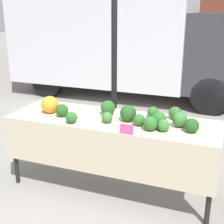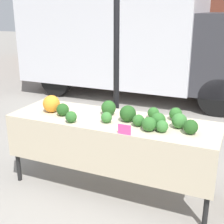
{
  "view_description": "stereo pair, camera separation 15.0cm",
  "coord_description": "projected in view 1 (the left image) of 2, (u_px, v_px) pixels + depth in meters",
  "views": [
    {
      "loc": [
        1.13,
        -2.97,
        1.98
      ],
      "look_at": [
        0.0,
        0.0,
        0.92
      ],
      "focal_mm": 50.0,
      "sensor_mm": 36.0,
      "label": 1
    },
    {
      "loc": [
        1.27,
        -2.92,
        1.98
      ],
      "look_at": [
        0.0,
        0.0,
        0.92
      ],
      "focal_mm": 50.0,
      "sensor_mm": 36.0,
      "label": 2
    }
  ],
  "objects": [
    {
      "name": "market_table",
      "position": [
        110.0,
        130.0,
        3.36
      ],
      "size": [
        2.3,
        0.73,
        0.84
      ],
      "color": "beige",
      "rests_on": "ground_plane"
    },
    {
      "name": "parked_truck",
      "position": [
        126.0,
        37.0,
        7.27
      ],
      "size": [
        5.38,
        2.28,
        2.51
      ],
      "color": "silver",
      "rests_on": "ground_plane"
    },
    {
      "name": "broccoli_head_11",
      "position": [
        71.0,
        118.0,
        3.24
      ],
      "size": [
        0.12,
        0.12,
        0.12
      ],
      "color": "#2D6628",
      "rests_on": "market_table"
    },
    {
      "name": "broccoli_head_2",
      "position": [
        192.0,
        126.0,
        2.99
      ],
      "size": [
        0.14,
        0.14,
        0.14
      ],
      "color": "#23511E",
      "rests_on": "market_table"
    },
    {
      "name": "broccoli_head_12",
      "position": [
        164.0,
        125.0,
        3.03
      ],
      "size": [
        0.12,
        0.12,
        0.12
      ],
      "color": "#387533",
      "rests_on": "market_table"
    },
    {
      "name": "romanesco_head",
      "position": [
        49.0,
        103.0,
        3.73
      ],
      "size": [
        0.15,
        0.15,
        0.12
      ],
      "color": "#93B238",
      "rests_on": "market_table"
    },
    {
      "name": "ground_plane",
      "position": [
        112.0,
        187.0,
        3.65
      ],
      "size": [
        40.0,
        40.0,
        0.0
      ],
      "primitive_type": "plane",
      "color": "gray"
    },
    {
      "name": "broccoli_head_6",
      "position": [
        180.0,
        120.0,
        3.13
      ],
      "size": [
        0.15,
        0.15,
        0.15
      ],
      "color": "#387533",
      "rests_on": "market_table"
    },
    {
      "name": "broccoli_head_4",
      "position": [
        153.0,
        112.0,
        3.4
      ],
      "size": [
        0.13,
        0.13,
        0.13
      ],
      "color": "#2D6628",
      "rests_on": "market_table"
    },
    {
      "name": "broccoli_head_7",
      "position": [
        107.0,
        117.0,
        3.25
      ],
      "size": [
        0.12,
        0.12,
        0.12
      ],
      "color": "#387533",
      "rests_on": "market_table"
    },
    {
      "name": "orange_cauliflower",
      "position": [
        50.0,
        105.0,
        3.55
      ],
      "size": [
        0.2,
        0.2,
        0.2
      ],
      "color": "orange",
      "rests_on": "market_table"
    },
    {
      "name": "tent_pole",
      "position": [
        114.0,
        61.0,
        3.74
      ],
      "size": [
        0.07,
        0.07,
        2.76
      ],
      "color": "black",
      "rests_on": "ground_plane"
    },
    {
      "name": "broccoli_head_8",
      "position": [
        150.0,
        123.0,
        3.04
      ],
      "size": [
        0.14,
        0.14,
        0.14
      ],
      "color": "#2D6628",
      "rests_on": "market_table"
    },
    {
      "name": "broccoli_head_5",
      "position": [
        108.0,
        108.0,
        3.49
      ],
      "size": [
        0.17,
        0.17,
        0.17
      ],
      "color": "#285B23",
      "rests_on": "market_table"
    },
    {
      "name": "broccoli_head_10",
      "position": [
        159.0,
        119.0,
        3.15
      ],
      "size": [
        0.15,
        0.15,
        0.15
      ],
      "color": "#2D6628",
      "rests_on": "market_table"
    },
    {
      "name": "broccoli_head_3",
      "position": [
        175.0,
        113.0,
        3.36
      ],
      "size": [
        0.14,
        0.14,
        0.14
      ],
      "color": "#2D6628",
      "rests_on": "market_table"
    },
    {
      "name": "price_sign",
      "position": [
        126.0,
        129.0,
        2.96
      ],
      "size": [
        0.13,
        0.01,
        0.1
      ],
      "color": "#EF4793",
      "rests_on": "market_table"
    },
    {
      "name": "broccoli_head_9",
      "position": [
        139.0,
        120.0,
        3.17
      ],
      "size": [
        0.12,
        0.12,
        0.12
      ],
      "color": "#2D6628",
      "rests_on": "market_table"
    },
    {
      "name": "broccoli_head_0",
      "position": [
        128.0,
        113.0,
        3.29
      ],
      "size": [
        0.17,
        0.17,
        0.17
      ],
      "color": "#23511E",
      "rests_on": "market_table"
    },
    {
      "name": "broccoli_head_1",
      "position": [
        62.0,
        110.0,
        3.44
      ],
      "size": [
        0.14,
        0.14,
        0.14
      ],
      "color": "#23511E",
      "rests_on": "market_table"
    }
  ]
}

